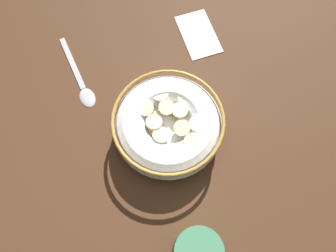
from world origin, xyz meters
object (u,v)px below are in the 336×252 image
Objects in this scene: cereal_bowl at (168,125)px; coffee_mug at (197,252)px; spoon at (82,86)px; folded_napkin at (198,34)px.

coffee_mug reaches higher than cereal_bowl.
cereal_bowl reaches higher than spoon.
coffee_mug reaches higher than folded_napkin.
spoon is (-10.56, -15.13, -2.95)cm from cereal_bowl.
coffee_mug is at bearing 29.51° from spoon.
coffee_mug is (30.64, 17.35, 3.59)cm from spoon.
spoon is 1.48× the size of folded_napkin.
coffee_mug is at bearing -8.41° from folded_napkin.
spoon reaches higher than folded_napkin.
coffee_mug is 0.86× the size of folded_napkin.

